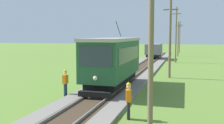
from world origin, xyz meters
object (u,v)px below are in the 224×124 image
object	(u,v)px
utility_pole_horizon	(180,37)
second_worker	(65,82)
utility_pole_near_tram	(151,47)
track_worker	(129,99)
freight_car	(154,50)
red_tram	(113,60)
utility_pole_distant	(178,39)
utility_pole_far	(176,34)
utility_pole_mid	(170,38)

from	to	relation	value
utility_pole_horizon	second_worker	world-z (taller)	utility_pole_horizon
utility_pole_near_tram	track_worker	world-z (taller)	utility_pole_near_tram
track_worker	freight_car	bearing A→B (deg)	79.06
red_tram	utility_pole_distant	world-z (taller)	utility_pole_distant
red_tram	utility_pole_distant	bearing A→B (deg)	83.71
utility_pole_distant	red_tram	bearing A→B (deg)	-96.29
utility_pole_near_tram	utility_pole_horizon	world-z (taller)	utility_pole_horizon
freight_car	utility_pole_far	size ratio (longest dim) A/B	0.63
utility_pole_far	utility_pole_horizon	world-z (taller)	utility_pole_far
utility_pole_mid	track_worker	size ratio (longest dim) A/B	4.09
red_tram	utility_pole_far	distance (m)	22.02
utility_pole_distant	utility_pole_horizon	size ratio (longest dim) A/B	0.90
utility_pole_mid	freight_car	bearing A→B (deg)	100.77
red_tram	utility_pole_mid	size ratio (longest dim) A/B	1.17
red_tram	track_worker	world-z (taller)	red_tram
red_tram	utility_pole_near_tram	world-z (taller)	utility_pole_near_tram
red_tram	utility_pole_mid	distance (m)	7.67
utility_pole_near_tram	utility_pole_mid	size ratio (longest dim) A/B	0.93
utility_pole_far	track_worker	size ratio (longest dim) A/B	4.60
utility_pole_mid	utility_pole_distant	distance (m)	27.50
utility_pole_horizon	utility_pole_near_tram	bearing A→B (deg)	-90.00
utility_pole_horizon	track_worker	world-z (taller)	utility_pole_horizon
utility_pole_far	utility_pole_horizon	xyz separation A→B (m)	(0.00, 24.49, -0.38)
track_worker	second_worker	world-z (taller)	same
utility_pole_distant	track_worker	xyz separation A→B (m)	(-1.13, -40.78, -2.45)
utility_pole_distant	track_worker	bearing A→B (deg)	-91.59
utility_pole_distant	second_worker	size ratio (longest dim) A/B	3.74
freight_car	utility_pole_far	xyz separation A→B (m)	(3.75, -4.63, 2.64)
utility_pole_near_tram	utility_pole_horizon	xyz separation A→B (m)	(0.00, 53.68, 0.32)
utility_pole_far	utility_pole_distant	size ratio (longest dim) A/B	1.23
utility_pole_mid	utility_pole_near_tram	bearing A→B (deg)	-90.00
utility_pole_far	second_worker	size ratio (longest dim) A/B	4.60
utility_pole_distant	second_worker	world-z (taller)	utility_pole_distant
red_tram	utility_pole_far	world-z (taller)	utility_pole_far
utility_pole_distant	utility_pole_horizon	world-z (taller)	utility_pole_horizon
red_tram	second_worker	size ratio (longest dim) A/B	4.79
freight_car	track_worker	bearing A→B (deg)	-85.46
utility_pole_mid	utility_pole_distant	xyz separation A→B (m)	(0.00, 27.50, -0.31)
red_tram	freight_car	distance (m)	26.24
utility_pole_near_tram	track_worker	size ratio (longest dim) A/B	3.82
red_tram	second_worker	distance (m)	4.16
red_tram	track_worker	bearing A→B (deg)	-68.86
utility_pole_far	second_worker	xyz separation A→B (m)	(-6.13, -24.80, -3.22)
red_tram	utility_pole_horizon	world-z (taller)	utility_pole_horizon
utility_pole_far	utility_pole_horizon	bearing A→B (deg)	90.00
freight_car	utility_pole_mid	bearing A→B (deg)	-79.23
red_tram	utility_pole_far	bearing A→B (deg)	80.16
second_worker	track_worker	bearing A→B (deg)	149.30
red_tram	utility_pole_mid	world-z (taller)	utility_pole_mid
utility_pole_near_tram	utility_pole_distant	distance (m)	41.59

